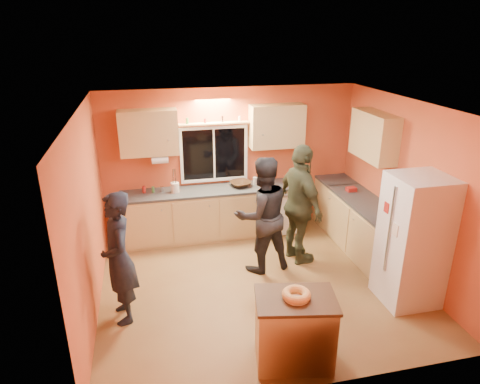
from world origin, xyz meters
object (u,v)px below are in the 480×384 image
object	(u,v)px
refrigerator	(413,241)
person_left	(119,258)
island	(294,330)
person_right	(300,205)
person_center	(262,215)

from	to	relation	value
refrigerator	person_left	bearing A→B (deg)	173.22
island	person_right	bearing A→B (deg)	79.75
refrigerator	person_center	bearing A→B (deg)	144.52
island	refrigerator	bearing A→B (deg)	33.26
person_left	refrigerator	bearing A→B (deg)	73.11
person_left	person_right	bearing A→B (deg)	98.23
person_left	person_center	bearing A→B (deg)	100.69
person_left	person_right	world-z (taller)	person_right
refrigerator	person_left	xyz separation A→B (m)	(-3.79, 0.45, -0.03)
person_left	person_center	distance (m)	2.20
refrigerator	person_center	world-z (taller)	person_center
refrigerator	person_right	world-z (taller)	person_right
refrigerator	person_center	distance (m)	2.12
refrigerator	island	bearing A→B (deg)	-157.68
person_left	person_center	world-z (taller)	person_center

